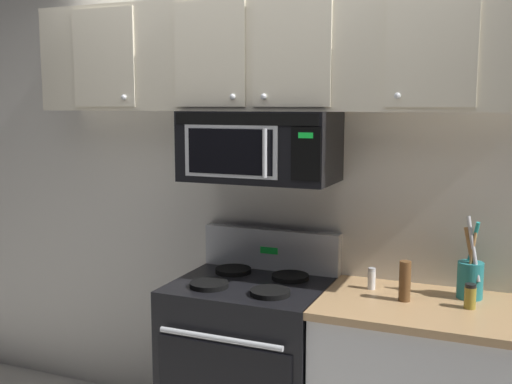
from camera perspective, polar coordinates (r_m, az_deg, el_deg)
The scene contains 8 objects.
back_wall at distance 3.32m, azimuth 2.00°, elevation 0.68°, with size 5.20×0.10×2.70m, color silver.
stove_range at distance 3.23m, azimuth -0.47°, elevation -15.85°, with size 0.76×0.69×1.12m.
over_range_microwave at distance 3.06m, azimuth 0.36°, elevation 4.30°, with size 0.76×0.43×0.35m.
upper_cabinets at distance 3.09m, azimuth 0.60°, elevation 12.67°, with size 2.50×0.36×0.55m.
utensil_crock_teal at distance 2.98m, azimuth 19.40°, elevation -7.45°, with size 0.12×0.12×0.38m.
salt_shaker at distance 3.02m, azimuth 10.76°, elevation -7.96°, with size 0.04×0.04×0.10m.
pepper_mill at distance 2.86m, azimuth 13.75°, elevation -8.09°, with size 0.05×0.05×0.18m, color brown.
spice_jar at distance 2.85m, azimuth 19.38°, elevation -9.18°, with size 0.05×0.05×0.11m.
Camera 1 is at (1.16, -2.29, 1.78)m, focal length 42.78 mm.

